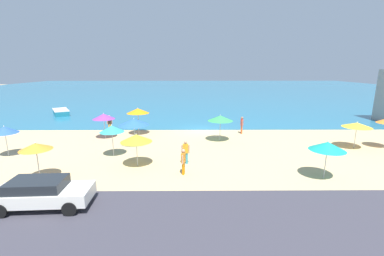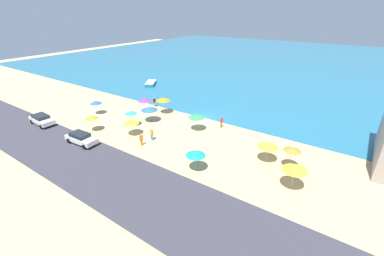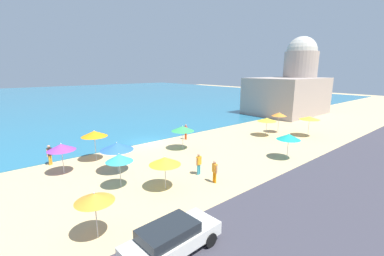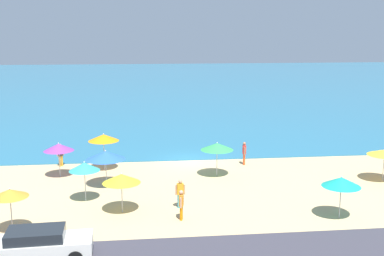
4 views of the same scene
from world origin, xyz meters
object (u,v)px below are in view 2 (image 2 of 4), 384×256
Objects in this scene: beach_umbrella_6 at (196,116)px; beach_umbrella_8 at (91,117)px; beach_umbrella_5 at (96,102)px; skiff_nearshore at (151,83)px; beach_umbrella_11 at (292,149)px; parked_car_0 at (81,138)px; beach_umbrella_9 at (163,99)px; bather_2 at (154,102)px; beach_umbrella_3 at (295,169)px; bather_1 at (152,134)px; beach_umbrella_1 at (149,108)px; bather_0 at (221,121)px; beach_umbrella_0 at (196,153)px; beach_umbrella_7 at (268,145)px; beach_umbrella_10 at (131,121)px; beach_umbrella_4 at (131,112)px; parked_car_1 at (42,119)px; bather_3 at (141,139)px; beach_umbrella_2 at (144,100)px.

beach_umbrella_8 is at bearing -144.50° from beach_umbrella_6.
beach_umbrella_5 reaches higher than skiff_nearshore.
parked_car_0 is (-22.79, -9.07, -1.52)m from beach_umbrella_11.
bather_2 is (-3.26, 1.39, -1.43)m from beach_umbrella_9.
beach_umbrella_5 is 16.76m from beach_umbrella_6.
beach_umbrella_3 is 26.99m from bather_2.
beach_umbrella_6 is at bearing -18.36° from bather_2.
bather_1 is 0.98× the size of bather_2.
beach_umbrella_1 is at bearing 134.96° from bather_1.
beach_umbrella_3 reaches higher than bather_0.
beach_umbrella_11 is (7.96, 5.82, 0.32)m from beach_umbrella_0.
beach_umbrella_11 reaches higher than parked_car_0.
bather_0 is at bearing -24.87° from skiff_nearshore.
beach_umbrella_10 is (-16.96, -3.77, -0.02)m from beach_umbrella_7.
beach_umbrella_4 is at bearing -148.64° from bather_0.
beach_umbrella_8 is (-25.86, -2.63, -0.15)m from beach_umbrella_3.
beach_umbrella_10 is 0.51× the size of parked_car_0.
beach_umbrella_1 reaches higher than beach_umbrella_10.
beach_umbrella_1 is at bearing 38.80° from parked_car_1.
beach_umbrella_1 reaches higher than bather_2.
beach_umbrella_4 is at bearing -174.78° from beach_umbrella_7.
skiff_nearshore is at bearing 130.33° from bather_3.
beach_umbrella_1 is 1.50× the size of bather_1.
bather_3 is at bearing -118.90° from bather_0.
beach_umbrella_5 is 6.42m from beach_umbrella_8.
beach_umbrella_7 is 9.66m from bather_0.
beach_umbrella_2 is 11.41m from bather_3.
beach_umbrella_11 is (29.54, 1.62, 0.34)m from beach_umbrella_5.
bather_1 is (-3.00, -5.73, -1.14)m from beach_umbrella_6.
beach_umbrella_2 is at bearing 84.59° from beach_umbrella_8.
beach_umbrella_2 is at bearing -82.55° from bather_2.
bather_1 is at bearing -7.72° from beach_umbrella_5.
beach_umbrella_5 is at bearing -163.94° from beach_umbrella_1.
beach_umbrella_9 is 8.45m from beach_umbrella_10.
beach_umbrella_0 is 1.01× the size of beach_umbrella_5.
bather_1 reaches higher than parked_car_1.
beach_umbrella_3 is at bearing -21.24° from beach_umbrella_6.
beach_umbrella_3 is 40.01m from skiff_nearshore.
bather_3 is (-0.10, -1.76, -0.02)m from bather_1.
beach_umbrella_1 is 0.57× the size of parked_car_0.
beach_umbrella_1 is 0.92× the size of beach_umbrella_9.
parked_car_1 is (-9.87, 0.33, 0.01)m from parked_car_0.
bather_1 is (4.73, -7.98, -1.45)m from beach_umbrella_9.
beach_umbrella_6 reaches higher than bather_1.
beach_umbrella_0 reaches higher than beach_umbrella_5.
bather_0 is (9.84, 3.96, -1.06)m from beach_umbrella_1.
beach_umbrella_1 is 1.04× the size of beach_umbrella_4.
bather_0 is 13.49m from bather_2.
beach_umbrella_0 reaches higher than beach_umbrella_7.
beach_umbrella_9 reaches higher than beach_umbrella_4.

